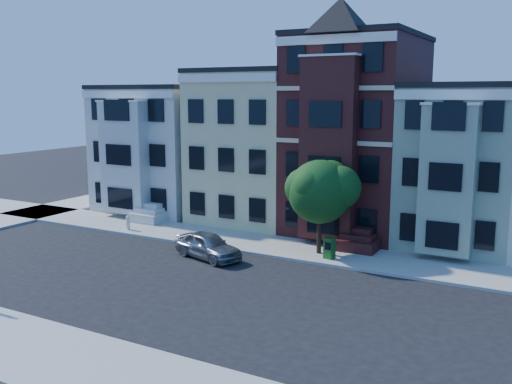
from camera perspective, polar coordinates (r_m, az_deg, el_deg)
The scene contains 11 objects.
ground at distance 25.00m, azimuth -1.33°, elevation -10.56°, with size 120.00×120.00×0.00m, color black.
far_sidewalk at distance 31.80m, azimuth 5.99°, elevation -5.98°, with size 60.00×4.00×0.15m, color #9E9B93.
near_sidewalk at distance 19.08m, azimuth -14.11°, elevation -17.39°, with size 60.00×4.00×0.15m, color #9E9B93.
house_white at distance 44.09m, azimuth -8.74°, elevation 4.24°, with size 8.00×9.00×9.00m, color beige.
house_yellow at distance 39.68m, azimuth 0.46°, elevation 4.47°, with size 7.00×9.00×10.00m, color beige.
house_brown at distance 36.79m, azimuth 10.14°, elevation 5.46°, with size 7.00×9.00×12.00m, color #3D1414.
house_green at distance 35.39m, azimuth 20.07°, elevation 2.40°, with size 6.00×9.00×9.00m, color gray.
street_tree at distance 30.65m, azimuth 6.40°, elevation -0.40°, with size 5.41×5.41×6.29m, color #1E521E, non-canonical shape.
parked_car at distance 30.63m, azimuth -4.84°, elevation -5.35°, with size 1.67×4.16×1.42m, color gray.
newspaper_box at distance 30.25m, azimuth 7.36°, elevation -5.59°, with size 0.50×0.45×1.11m, color #1B581C.
fire_hydrant at distance 37.21m, azimuth -12.68°, elevation -3.14°, with size 0.25×0.25×0.72m, color silver.
Camera 1 is at (11.83, -20.23, 8.71)m, focal length 40.00 mm.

